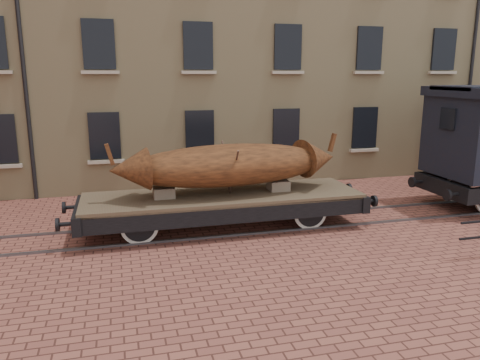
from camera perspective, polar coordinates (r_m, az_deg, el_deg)
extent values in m
plane|color=brown|center=(14.49, 8.51, -4.98)|extent=(90.00, 90.00, 0.00)
cube|color=#D6BD86|center=(24.35, 6.22, 18.89)|extent=(40.00, 10.00, 14.00)
cube|color=#B6A790|center=(18.27, -27.02, 1.50)|extent=(1.30, 0.18, 0.12)
cube|color=black|center=(17.76, -16.18, 5.21)|extent=(1.10, 0.12, 1.70)
cube|color=#B6A790|center=(17.84, -15.99, 2.17)|extent=(1.30, 0.18, 0.12)
cube|color=black|center=(18.01, -4.94, 5.77)|extent=(1.10, 0.12, 1.70)
cube|color=#B6A790|center=(18.09, -4.85, 2.76)|extent=(1.30, 0.18, 0.12)
cube|color=black|center=(18.92, 5.62, 6.09)|extent=(1.10, 0.12, 1.70)
cube|color=#B6A790|center=(18.99, 5.62, 3.23)|extent=(1.30, 0.18, 0.12)
cube|color=black|center=(20.39, 14.95, 6.21)|extent=(1.10, 0.12, 1.70)
cube|color=#B6A790|center=(20.46, 14.88, 3.55)|extent=(1.30, 0.18, 0.12)
cube|color=black|center=(22.32, 22.84, 6.18)|extent=(1.10, 0.12, 1.70)
cube|color=#B6A790|center=(22.39, 22.72, 3.75)|extent=(1.30, 0.18, 0.12)
cube|color=black|center=(17.65, -16.84, 15.56)|extent=(1.10, 0.12, 1.70)
cube|color=#B6A790|center=(17.56, -16.64, 12.48)|extent=(1.30, 0.18, 0.12)
cube|color=black|center=(17.90, -5.14, 15.99)|extent=(1.10, 0.12, 1.70)
cube|color=#B6A790|center=(17.82, -5.04, 12.95)|extent=(1.30, 0.18, 0.12)
cube|color=black|center=(18.82, 5.85, 15.82)|extent=(1.10, 0.12, 1.70)
cube|color=#B6A790|center=(18.73, 5.84, 12.92)|extent=(1.30, 0.18, 0.12)
cube|color=black|center=(20.30, 15.48, 15.21)|extent=(1.10, 0.12, 1.70)
cube|color=#B6A790|center=(20.22, 15.41, 12.53)|extent=(1.30, 0.18, 0.12)
cube|color=black|center=(22.24, 23.57, 14.38)|extent=(1.10, 0.12, 1.70)
cube|color=#B6A790|center=(22.17, 23.45, 11.93)|extent=(1.30, 0.18, 0.12)
cylinder|color=black|center=(23.30, 27.01, 17.91)|extent=(0.14, 0.14, 14.00)
cube|color=#59595E|center=(13.86, 9.68, -5.73)|extent=(30.00, 0.08, 0.06)
cube|color=#59595E|center=(15.12, 7.44, -4.07)|extent=(30.00, 0.08, 0.06)
cube|color=brown|center=(13.41, -2.09, -1.93)|extent=(7.85, 2.30, 0.13)
cube|color=black|center=(12.48, -1.00, -4.25)|extent=(7.85, 0.17, 0.47)
cube|color=black|center=(14.48, -3.01, -1.85)|extent=(7.85, 0.17, 0.47)
cube|color=black|center=(13.22, -18.96, -3.98)|extent=(0.23, 2.41, 0.47)
cylinder|color=black|center=(12.50, -20.54, -5.06)|extent=(0.37, 0.10, 0.10)
cylinder|color=black|center=(12.52, -21.36, -5.10)|extent=(0.08, 0.34, 0.34)
cylinder|color=black|center=(14.00, -19.95, -3.13)|extent=(0.37, 0.10, 0.10)
cylinder|color=black|center=(14.02, -20.67, -3.17)|extent=(0.08, 0.34, 0.34)
cube|color=black|center=(14.80, 12.92, -1.84)|extent=(0.23, 2.41, 0.47)
cylinder|color=black|center=(14.28, 15.42, -2.52)|extent=(0.37, 0.10, 0.10)
cylinder|color=black|center=(14.37, 16.03, -2.46)|extent=(0.08, 0.34, 0.34)
cylinder|color=black|center=(15.61, 12.56, -1.06)|extent=(0.37, 0.10, 0.10)
cylinder|color=black|center=(15.69, 13.14, -1.02)|extent=(0.08, 0.34, 0.34)
cylinder|color=black|center=(13.25, -12.32, -4.57)|extent=(0.10, 1.99, 0.10)
cylinder|color=silver|center=(12.56, -12.17, -5.53)|extent=(1.01, 0.07, 1.01)
cylinder|color=black|center=(12.56, -12.17, -5.53)|extent=(0.82, 0.10, 0.82)
cube|color=black|center=(12.37, -12.19, -4.61)|extent=(0.94, 0.08, 0.10)
cylinder|color=silver|center=(13.94, -12.46, -3.71)|extent=(1.01, 0.07, 1.01)
cylinder|color=black|center=(13.94, -12.46, -3.71)|extent=(0.82, 0.10, 0.82)
cube|color=black|center=(13.99, -12.53, -2.58)|extent=(0.94, 0.08, 0.10)
cylinder|color=black|center=(14.24, 7.44, -3.16)|extent=(0.10, 1.99, 0.10)
cylinder|color=silver|center=(13.60, 8.58, -3.96)|extent=(1.01, 0.07, 1.01)
cylinder|color=black|center=(13.60, 8.58, -3.96)|extent=(0.82, 0.10, 0.82)
cube|color=black|center=(13.42, 8.82, -3.08)|extent=(0.94, 0.08, 0.10)
cylinder|color=silver|center=(14.88, 6.40, -2.43)|extent=(1.01, 0.07, 1.01)
cylinder|color=black|center=(14.88, 6.40, -2.43)|extent=(0.82, 0.10, 0.82)
cube|color=black|center=(14.93, 6.25, -1.38)|extent=(0.94, 0.08, 0.10)
cube|color=black|center=(13.52, -2.08, -3.60)|extent=(4.19, 0.06, 0.06)
cube|color=#766955|center=(13.10, -9.26, -1.49)|extent=(0.58, 0.52, 0.29)
cube|color=#766955|center=(13.81, 4.70, -0.63)|extent=(0.58, 0.52, 0.29)
ellipsoid|color=brown|center=(13.26, -1.26, 1.83)|extent=(6.05, 2.28, 1.19)
cone|color=brown|center=(12.69, -13.43, 1.22)|extent=(1.10, 1.20, 1.12)
cube|color=brown|center=(12.58, -15.62, 3.03)|extent=(0.24, 0.14, 0.57)
cone|color=brown|center=(14.34, 9.51, 2.70)|extent=(1.10, 1.20, 1.12)
cube|color=brown|center=(14.49, 11.18, 4.50)|extent=(0.24, 0.14, 0.57)
cylinder|color=#4C352A|center=(12.82, -0.75, 0.86)|extent=(0.05, 1.01, 1.41)
cylinder|color=#4C352A|center=(13.74, -1.72, 1.67)|extent=(0.05, 1.01, 1.41)
cube|color=black|center=(16.62, 23.40, -0.82)|extent=(0.25, 2.68, 0.50)
cylinder|color=black|center=(15.64, 23.94, -1.67)|extent=(0.09, 0.36, 0.36)
cylinder|color=black|center=(17.02, 20.24, -0.25)|extent=(0.09, 0.36, 0.36)
cylinder|color=black|center=(17.45, 26.51, -1.34)|extent=(0.11, 2.12, 0.11)
cylinder|color=silver|center=(17.98, 25.03, -0.80)|extent=(1.07, 0.08, 1.07)
cylinder|color=black|center=(17.98, 25.03, -0.80)|extent=(0.88, 0.11, 0.88)
cube|color=black|center=(16.27, 24.04, 6.84)|extent=(0.09, 0.67, 0.67)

